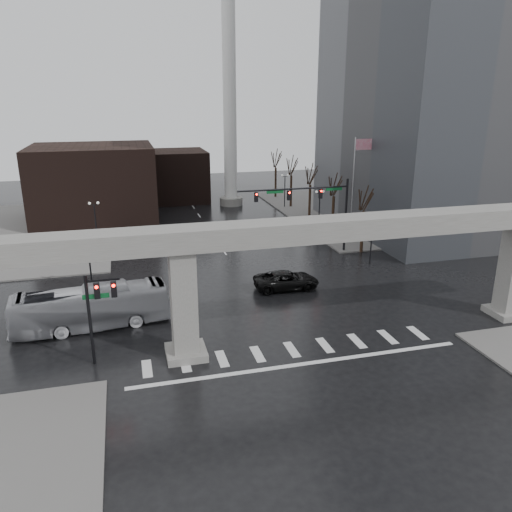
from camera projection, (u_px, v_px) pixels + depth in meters
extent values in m
plane|color=black|center=(287.00, 343.00, 34.58)|extent=(160.00, 160.00, 0.00)
cube|color=#615F5D|center=(377.00, 211.00, 74.05)|extent=(28.00, 36.00, 0.15)
cube|color=gray|center=(289.00, 231.00, 32.13)|extent=(48.00, 2.20, 1.40)
cube|color=gray|center=(184.00, 305.00, 31.75)|extent=(1.60, 1.60, 7.30)
cube|color=gray|center=(186.00, 352.00, 32.79)|extent=(2.60, 2.60, 0.50)
cube|color=gray|center=(506.00, 312.00, 38.93)|extent=(2.60, 2.60, 0.50)
cube|color=slate|center=(446.00, 54.00, 58.94)|extent=(22.00, 26.00, 42.00)
cube|color=black|center=(94.00, 183.00, 68.25)|extent=(16.00, 14.00, 10.00)
cube|color=black|center=(175.00, 176.00, 80.70)|extent=(10.00, 10.00, 8.00)
cylinder|color=white|center=(230.00, 105.00, 73.77)|extent=(2.00, 2.00, 30.00)
cylinder|color=gray|center=(231.00, 201.00, 78.18)|extent=(3.60, 3.60, 1.20)
cylinder|color=black|center=(346.00, 216.00, 53.79)|extent=(0.24, 0.24, 8.00)
cylinder|color=black|center=(294.00, 189.00, 51.34)|extent=(12.00, 0.18, 0.18)
cube|color=black|center=(321.00, 194.00, 52.28)|extent=(0.35, 0.30, 1.00)
cube|color=black|center=(289.00, 195.00, 51.42)|extent=(0.35, 0.30, 1.00)
cube|color=black|center=(256.00, 197.00, 50.56)|extent=(0.35, 0.30, 1.00)
sphere|color=#FF0C05|center=(321.00, 191.00, 52.02)|extent=(0.20, 0.20, 0.20)
cube|color=#0B5023|center=(334.00, 189.00, 52.51)|extent=(1.80, 0.05, 0.35)
cube|color=#0B5023|center=(275.00, 192.00, 50.91)|extent=(1.80, 0.05, 0.35)
cylinder|color=black|center=(90.00, 321.00, 30.98)|extent=(0.20, 0.20, 6.00)
cylinder|color=black|center=(103.00, 280.00, 30.43)|extent=(2.00, 0.14, 0.14)
cube|color=black|center=(97.00, 291.00, 30.53)|extent=(0.35, 0.30, 1.00)
cube|color=black|center=(114.00, 289.00, 30.78)|extent=(0.35, 0.30, 1.00)
cube|color=#0B5023|center=(96.00, 296.00, 30.62)|extent=(1.60, 0.05, 0.30)
cylinder|color=silver|center=(352.00, 191.00, 56.66)|extent=(0.12, 0.12, 12.00)
cube|color=#B11230|center=(364.00, 144.00, 55.32)|extent=(2.00, 0.03, 1.20)
cylinder|color=black|center=(371.00, 241.00, 50.04)|extent=(0.14, 0.14, 4.80)
cube|color=black|center=(373.00, 219.00, 49.32)|extent=(0.90, 0.06, 0.06)
sphere|color=silver|center=(369.00, 217.00, 49.15)|extent=(0.32, 0.32, 0.32)
sphere|color=silver|center=(377.00, 216.00, 49.37)|extent=(0.32, 0.32, 0.32)
cylinder|color=black|center=(319.00, 212.00, 62.92)|extent=(0.14, 0.14, 4.80)
cube|color=black|center=(320.00, 193.00, 62.20)|extent=(0.90, 0.06, 0.06)
sphere|color=silver|center=(317.00, 192.00, 62.02)|extent=(0.32, 0.32, 0.32)
sphere|color=silver|center=(323.00, 191.00, 62.25)|extent=(0.32, 0.32, 0.32)
cylinder|color=black|center=(285.00, 192.00, 75.79)|extent=(0.14, 0.14, 4.80)
cube|color=black|center=(285.00, 177.00, 75.07)|extent=(0.90, 0.06, 0.06)
sphere|color=silver|center=(282.00, 175.00, 74.90)|extent=(0.32, 0.32, 0.32)
sphere|color=silver|center=(288.00, 175.00, 75.12)|extent=(0.32, 0.32, 0.32)
cylinder|color=black|center=(90.00, 264.00, 43.41)|extent=(0.14, 0.14, 4.80)
cube|color=black|center=(87.00, 238.00, 42.69)|extent=(0.90, 0.06, 0.06)
sphere|color=silver|center=(81.00, 236.00, 42.52)|extent=(0.32, 0.32, 0.32)
sphere|color=silver|center=(92.00, 235.00, 42.74)|extent=(0.32, 0.32, 0.32)
cylinder|color=black|center=(96.00, 225.00, 56.29)|extent=(0.14, 0.14, 4.80)
cube|color=black|center=(94.00, 205.00, 55.57)|extent=(0.90, 0.06, 0.06)
sphere|color=silver|center=(89.00, 203.00, 55.40)|extent=(0.32, 0.32, 0.32)
sphere|color=silver|center=(98.00, 203.00, 55.62)|extent=(0.32, 0.32, 0.32)
cylinder|color=black|center=(100.00, 201.00, 69.17)|extent=(0.14, 0.14, 4.80)
cube|color=black|center=(98.00, 184.00, 68.45)|extent=(0.90, 0.06, 0.06)
sphere|color=silver|center=(95.00, 183.00, 68.27)|extent=(0.32, 0.32, 0.32)
sphere|color=silver|center=(101.00, 183.00, 68.50)|extent=(0.32, 0.32, 0.32)
cylinder|color=black|center=(362.00, 232.00, 54.00)|extent=(0.34, 0.34, 4.55)
cylinder|color=black|center=(365.00, 198.00, 52.86)|extent=(0.12, 1.52, 2.98)
cylinder|color=black|center=(368.00, 199.00, 53.28)|extent=(0.83, 1.14, 2.51)
cylinder|color=black|center=(333.00, 215.00, 61.34)|extent=(0.34, 0.34, 4.66)
cylinder|color=black|center=(334.00, 184.00, 60.17)|extent=(0.12, 1.55, 3.05)
cylinder|color=black|center=(337.00, 186.00, 60.60)|extent=(0.85, 1.16, 2.57)
cylinder|color=black|center=(310.00, 202.00, 68.69)|extent=(0.34, 0.34, 4.76)
cylinder|color=black|center=(311.00, 174.00, 67.49)|extent=(0.12, 1.59, 3.11)
cylinder|color=black|center=(313.00, 175.00, 67.92)|extent=(0.86, 1.18, 2.62)
cylinder|color=black|center=(291.00, 191.00, 76.03)|extent=(0.34, 0.34, 4.87)
cylinder|color=black|center=(292.00, 165.00, 74.80)|extent=(0.12, 1.62, 3.18)
cylinder|color=black|center=(294.00, 166.00, 75.23)|extent=(0.88, 1.20, 2.68)
cylinder|color=black|center=(276.00, 183.00, 83.37)|extent=(0.34, 0.34, 4.97)
cylinder|color=black|center=(276.00, 158.00, 82.12)|extent=(0.12, 1.65, 3.25)
cylinder|color=black|center=(278.00, 159.00, 82.55)|extent=(0.89, 1.23, 2.74)
imported|color=black|center=(286.00, 280.00, 44.07)|extent=(5.86, 2.87, 1.60)
imported|color=silver|center=(91.00, 308.00, 36.44)|extent=(11.50, 3.74, 3.15)
imported|color=black|center=(219.00, 236.00, 58.59)|extent=(2.26, 4.05, 1.30)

